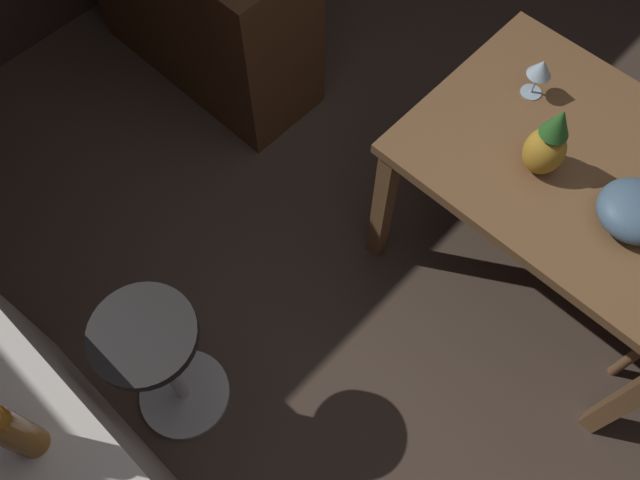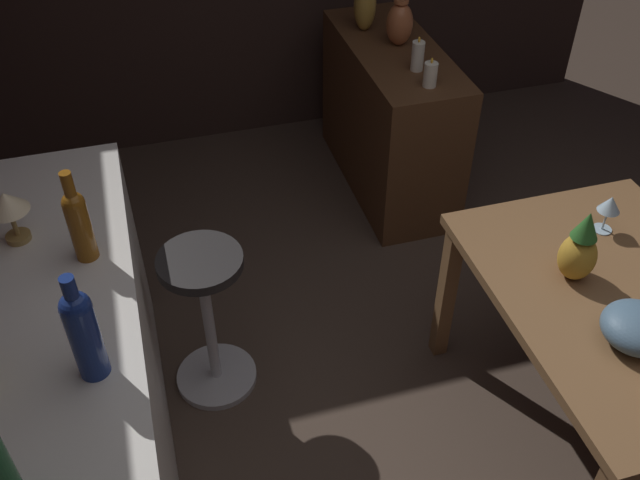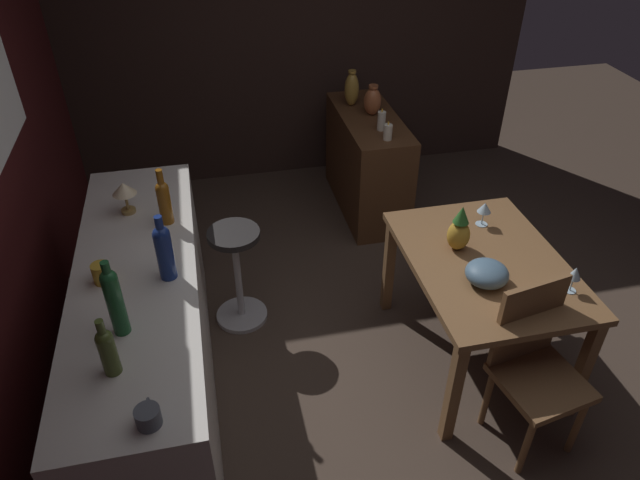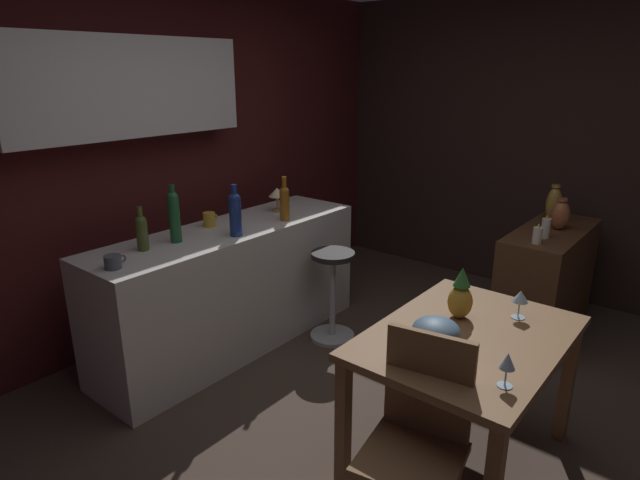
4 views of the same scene
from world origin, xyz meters
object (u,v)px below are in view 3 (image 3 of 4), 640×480
object	(u,v)px
pillar_candle_tall	(388,132)
dining_table	(484,274)
wine_glass_right	(485,208)
wine_bottle_cobalt	(164,250)
wine_glass_left	(575,274)
vase_copper	(373,101)
vase_brass	(352,89)
cup_mustard	(101,273)
wine_bottle_amber	(164,200)
pineapple_centerpiece	(459,231)
counter_lamp	(124,191)
bar_stool	(238,274)
chair_near_window	(534,363)
cup_slate	(148,417)
pillar_candle_short	(381,121)
sideboard_cabinet	(367,163)
wine_bottle_green	(114,299)
wine_bottle_olive	(107,349)
fruit_bowl	(487,273)

from	to	relation	value
pillar_candle_tall	dining_table	bearing A→B (deg)	-174.41
dining_table	wine_glass_right	size ratio (longest dim) A/B	7.65
wine_bottle_cobalt	dining_table	bearing A→B (deg)	-90.96
wine_glass_left	vase_copper	bearing A→B (deg)	10.99
vase_brass	cup_mustard	bearing A→B (deg)	138.38
wine_bottle_amber	vase_copper	xyz separation A→B (m)	(1.31, -1.56, -0.11)
pineapple_centerpiece	counter_lamp	distance (m)	1.86
bar_stool	wine_bottle_amber	xyz separation A→B (m)	(-0.13, 0.35, 0.67)
chair_near_window	wine_bottle_amber	bearing A→B (deg)	58.45
dining_table	wine_glass_left	world-z (taller)	wine_glass_left
cup_mustard	counter_lamp	size ratio (longest dim) A/B	0.64
cup_slate	pillar_candle_short	bearing A→B (deg)	-34.51
sideboard_cabinet	wine_bottle_amber	distance (m)	2.10
wine_bottle_green	wine_bottle_amber	xyz separation A→B (m)	(0.82, -0.20, -0.04)
wine_bottle_olive	pillar_candle_short	xyz separation A→B (m)	(2.07, -1.77, -0.13)
wine_bottle_olive	cup_mustard	world-z (taller)	wine_bottle_olive
wine_bottle_olive	vase_brass	size ratio (longest dim) A/B	0.95
wine_glass_left	chair_near_window	bearing A→B (deg)	129.80
dining_table	chair_near_window	distance (m)	0.56
wine_bottle_cobalt	wine_bottle_amber	xyz separation A→B (m)	(0.48, 0.00, -0.02)
fruit_bowl	pillar_candle_short	world-z (taller)	pillar_candle_short
chair_near_window	vase_brass	distance (m)	2.63
sideboard_cabinet	counter_lamp	size ratio (longest dim) A/B	5.83
counter_lamp	pillar_candle_tall	distance (m)	1.91
wine_bottle_amber	sideboard_cabinet	bearing A→B (deg)	-50.21
bar_stool	counter_lamp	world-z (taller)	counter_lamp
sideboard_cabinet	pineapple_centerpiece	bearing A→B (deg)	-179.11
fruit_bowl	cup_mustard	world-z (taller)	cup_mustard
fruit_bowl	cup_mustard	distance (m)	1.91
wine_glass_right	wine_glass_left	bearing A→B (deg)	-164.70
sideboard_cabinet	fruit_bowl	xyz separation A→B (m)	(-1.96, -0.05, 0.39)
cup_slate	pillar_candle_tall	size ratio (longest dim) A/B	0.92
wine_bottle_cobalt	vase_brass	xyz separation A→B (m)	(2.00, -1.45, -0.11)
chair_near_window	pillar_candle_short	distance (m)	2.13
chair_near_window	bar_stool	world-z (taller)	chair_near_window
cup_mustard	pineapple_centerpiece	bearing A→B (deg)	-87.43
bar_stool	wine_bottle_cobalt	distance (m)	0.99
pineapple_centerpiece	cup_mustard	size ratio (longest dim) A/B	2.28
bar_stool	fruit_bowl	bearing A→B (deg)	-123.16
wine_glass_left	vase_brass	world-z (taller)	vase_brass
vase_copper	pillar_candle_short	bearing A→B (deg)	177.21
dining_table	pillar_candle_tall	bearing A→B (deg)	5.59
pineapple_centerpiece	wine_bottle_cobalt	distance (m)	1.58
sideboard_cabinet	wine_bottle_olive	distance (m)	2.97
chair_near_window	pineapple_centerpiece	size ratio (longest dim) A/B	3.39
pineapple_centerpiece	wine_bottle_green	distance (m)	1.83
wine_bottle_amber	pillar_candle_tall	bearing A→B (deg)	-60.69
dining_table	cup_slate	xyz separation A→B (m)	(-0.82, 1.76, 0.30)
wine_glass_right	pillar_candle_short	bearing A→B (deg)	11.74
pineapple_centerpiece	cup_mustard	world-z (taller)	pineapple_centerpiece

